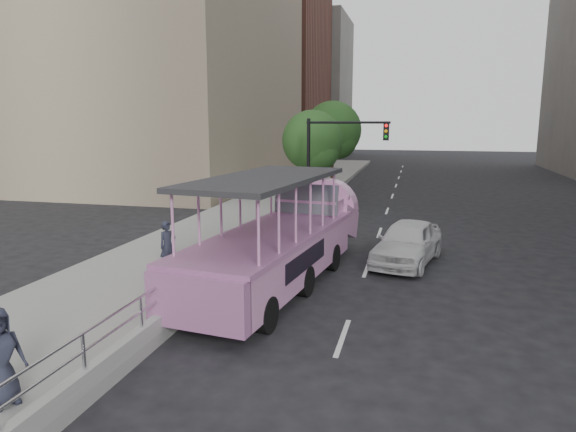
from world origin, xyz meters
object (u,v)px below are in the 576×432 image
traffic_signal (331,152)px  duck_boat (284,241)px  parking_sign (277,206)px  street_tree_near (314,143)px  pedestrian_near (168,246)px  street_tree_far (334,132)px  car (407,242)px

traffic_signal → duck_boat: bearing=-88.7°
parking_sign → street_tree_near: street_tree_near is taller
duck_boat → traffic_signal: 10.71m
pedestrian_near → street_tree_far: (2.00, 20.80, 3.19)m
pedestrian_near → traffic_signal: size_ratio=0.32×
traffic_signal → street_tree_near: bearing=115.0°
car → street_tree_far: bearing=120.9°
parking_sign → street_tree_near: (-0.42, 9.70, 2.11)m
car → street_tree_near: size_ratio=0.80×
parking_sign → street_tree_near: bearing=92.5°
car → parking_sign: 5.42m
pedestrian_near → parking_sign: 5.60m
duck_boat → traffic_signal: bearing=91.3°
car → street_tree_far: 18.08m
parking_sign → traffic_signal: size_ratio=0.52×
street_tree_near → pedestrian_near: bearing=-96.9°
parking_sign → pedestrian_near: bearing=-113.5°
pedestrian_near → traffic_signal: bearing=13.1°
traffic_signal → pedestrian_near: bearing=-106.6°
duck_boat → street_tree_near: (-1.83, 13.91, 2.51)m
pedestrian_near → parking_sign: (2.22, 5.10, 0.59)m
pedestrian_near → street_tree_near: (1.80, 14.80, 2.70)m
pedestrian_near → car: bearing=-32.4°
duck_boat → pedestrian_near: 3.74m
car → parking_sign: size_ratio=1.68×
pedestrian_near → street_tree_near: 15.15m
parking_sign → street_tree_far: street_tree_far is taller
pedestrian_near → street_tree_near: size_ratio=0.29×
duck_boat → street_tree_far: street_tree_far is taller
duck_boat → parking_sign: duck_boat is taller
car → pedestrian_near: pedestrian_near is taller
street_tree_near → car: bearing=-62.6°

